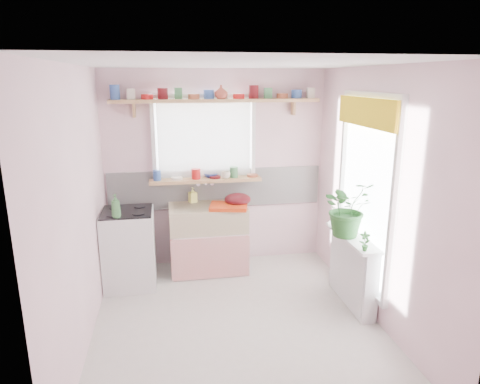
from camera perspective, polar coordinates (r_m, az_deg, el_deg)
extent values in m
plane|color=silver|center=(4.49, -0.42, -17.07)|extent=(3.20, 3.20, 0.00)
plane|color=white|center=(3.81, -0.50, 16.75)|extent=(3.20, 3.20, 0.00)
plane|color=#FFD5DE|center=(5.51, -3.18, 3.07)|extent=(2.80, 0.00, 2.80)
plane|color=#FFD5DE|center=(2.51, 5.64, -11.81)|extent=(2.80, 0.00, 2.80)
plane|color=#FFD5DE|center=(4.00, -20.67, -2.45)|extent=(0.00, 3.20, 3.20)
plane|color=#FFD5DE|center=(4.41, 17.78, -0.63)|extent=(0.00, 3.20, 3.20)
cube|color=white|center=(5.55, -3.13, 0.51)|extent=(2.74, 0.03, 0.50)
cube|color=#C98292|center=(5.60, -3.09, -1.48)|extent=(2.74, 0.02, 0.12)
cube|color=white|center=(5.42, -4.82, 7.14)|extent=(1.20, 0.01, 1.00)
cube|color=white|center=(5.36, -4.76, 7.04)|extent=(1.15, 0.02, 0.95)
cube|color=white|center=(4.58, 16.59, 0.03)|extent=(0.01, 1.10, 1.90)
cube|color=yellow|center=(4.42, 16.37, 10.19)|extent=(0.03, 1.20, 0.28)
cube|color=white|center=(5.50, -4.23, -7.63)|extent=(0.85, 0.55, 0.55)
cube|color=#DB4140|center=(5.24, -3.92, -8.79)|extent=(0.95, 0.02, 0.53)
cube|color=beige|center=(5.35, -4.31, -3.42)|extent=(0.95, 0.55, 0.30)
cylinder|color=silver|center=(5.48, -4.65, 1.37)|extent=(0.03, 0.22, 0.03)
cube|color=white|center=(5.20, -14.54, -7.35)|extent=(0.58, 0.58, 0.90)
cube|color=black|center=(5.05, -14.87, -2.56)|extent=(0.56, 0.56, 0.02)
cylinder|color=black|center=(4.93, -16.63, -2.94)|extent=(0.14, 0.14, 0.01)
cylinder|color=black|center=(4.90, -13.38, -2.81)|extent=(0.14, 0.14, 0.01)
cylinder|color=black|center=(5.20, -16.29, -2.01)|extent=(0.14, 0.14, 0.01)
cylinder|color=black|center=(5.17, -13.21, -1.88)|extent=(0.14, 0.14, 0.01)
cube|color=white|center=(4.83, 14.79, -10.10)|extent=(0.15, 0.90, 0.75)
cube|color=white|center=(4.68, 14.76, -5.86)|extent=(0.22, 0.95, 0.03)
cube|color=tan|center=(5.40, -4.59, 1.61)|extent=(1.40, 0.22, 0.04)
cube|color=tan|center=(5.27, -3.15, 12.08)|extent=(2.52, 0.24, 0.04)
cylinder|color=#3359A5|center=(5.26, -16.34, 12.38)|extent=(0.11, 0.11, 0.12)
cylinder|color=silver|center=(5.25, -14.32, 12.51)|extent=(0.11, 0.11, 0.12)
cylinder|color=red|center=(5.24, -12.28, 12.30)|extent=(0.11, 0.11, 0.06)
cylinder|color=#590F14|center=(5.23, -10.26, 12.72)|extent=(0.11, 0.11, 0.12)
cylinder|color=#3F7F4C|center=(5.23, -8.22, 12.81)|extent=(0.11, 0.11, 0.12)
cylinder|color=#A55133|center=(5.24, -6.18, 12.55)|extent=(0.11, 0.11, 0.06)
cylinder|color=#3359A5|center=(5.26, -4.17, 12.92)|extent=(0.11, 0.11, 0.12)
cylinder|color=silver|center=(5.28, -2.16, 12.96)|extent=(0.11, 0.11, 0.12)
cylinder|color=red|center=(5.31, -0.16, 12.66)|extent=(0.11, 0.11, 0.06)
cylinder|color=#590F14|center=(5.34, 1.81, 12.99)|extent=(0.11, 0.11, 0.12)
cylinder|color=#3F7F4C|center=(5.38, 3.75, 12.98)|extent=(0.11, 0.11, 0.12)
cylinder|color=#A55133|center=(5.43, 5.65, 12.64)|extent=(0.11, 0.11, 0.06)
cylinder|color=#3359A5|center=(5.48, 7.54, 12.91)|extent=(0.11, 0.11, 0.12)
cylinder|color=silver|center=(5.53, 9.38, 12.87)|extent=(0.11, 0.11, 0.12)
cylinder|color=#3359A5|center=(5.37, -11.22, 2.16)|extent=(0.11, 0.11, 0.12)
cylinder|color=silver|center=(5.37, -8.57, 2.27)|extent=(0.11, 0.11, 0.12)
cylinder|color=red|center=(5.38, -5.92, 2.07)|extent=(0.11, 0.11, 0.06)
cylinder|color=#590F14|center=(5.40, -3.30, 2.49)|extent=(0.11, 0.11, 0.12)
cylinder|color=#3F7F4C|center=(5.43, -0.70, 2.59)|extent=(0.11, 0.11, 0.12)
cylinder|color=#A55133|center=(5.48, 1.87, 2.38)|extent=(0.11, 0.11, 0.06)
cube|color=red|center=(5.20, -1.53, -1.93)|extent=(0.51, 0.43, 0.04)
ellipsoid|color=#4F0D14|center=(5.31, -0.31, -0.99)|extent=(0.39, 0.39, 0.15)
imported|color=#265C24|center=(4.58, 14.17, -2.06)|extent=(0.63, 0.57, 0.60)
imported|color=silver|center=(4.79, 13.29, -4.63)|extent=(0.38, 0.38, 0.07)
imported|color=#2B692A|center=(4.28, 16.33, -6.34)|extent=(0.11, 0.09, 0.19)
imported|color=#F8FA6F|center=(5.46, -6.33, -0.38)|extent=(0.11, 0.12, 0.20)
imported|color=silver|center=(5.37, -1.91, 2.29)|extent=(0.13, 0.13, 0.09)
imported|color=#304B9D|center=(5.46, -3.92, 2.27)|extent=(0.23, 0.23, 0.05)
imported|color=#9A3F2F|center=(5.21, -2.54, 13.18)|extent=(0.18, 0.18, 0.16)
imported|color=#39733C|center=(4.81, -16.24, -1.78)|extent=(0.13, 0.13, 0.26)
sphere|color=orange|center=(4.77, 13.33, -3.97)|extent=(0.08, 0.08, 0.08)
sphere|color=orange|center=(4.82, 13.85, -3.81)|extent=(0.08, 0.08, 0.08)
sphere|color=orange|center=(4.77, 12.68, -3.94)|extent=(0.08, 0.08, 0.08)
cylinder|color=#FBF136|center=(4.73, 13.79, -4.03)|extent=(0.18, 0.04, 0.10)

